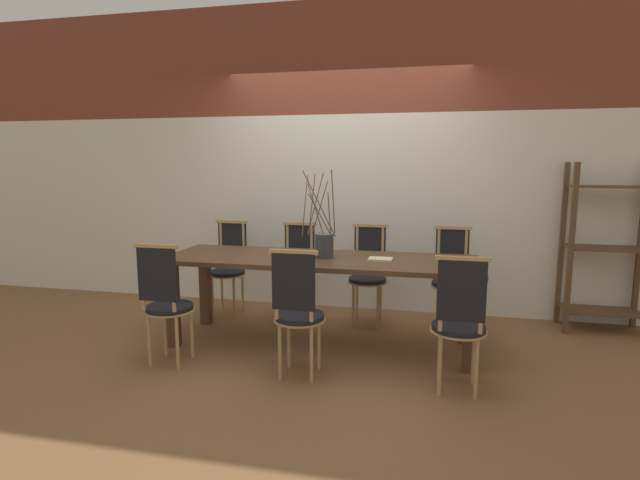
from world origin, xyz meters
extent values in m
plane|color=brown|center=(0.00, 0.00, 0.00)|extent=(16.00, 16.00, 0.00)
cube|color=silver|center=(0.00, 1.20, 1.03)|extent=(12.00, 0.06, 2.06)
cube|color=brown|center=(0.00, 1.20, 2.63)|extent=(12.00, 0.06, 1.14)
cube|color=#4C3321|center=(0.00, 0.00, 0.75)|extent=(2.64, 0.83, 0.04)
cube|color=#4C3321|center=(-1.21, -0.31, 0.36)|extent=(0.09, 0.09, 0.73)
cube|color=#4C3321|center=(1.21, -0.31, 0.36)|extent=(0.09, 0.09, 0.73)
cube|color=#4C3321|center=(-1.21, 0.31, 0.36)|extent=(0.09, 0.09, 0.73)
cube|color=#4C3321|center=(1.21, 0.31, 0.36)|extent=(0.09, 0.09, 0.73)
cylinder|color=black|center=(-1.06, -0.64, 0.45)|extent=(0.36, 0.36, 0.04)
cylinder|color=tan|center=(-1.06, -0.64, 0.42)|extent=(0.39, 0.39, 0.01)
cylinder|color=tan|center=(-1.17, -0.52, 0.22)|extent=(0.03, 0.03, 0.43)
cylinder|color=tan|center=(-0.94, -0.52, 0.22)|extent=(0.03, 0.03, 0.43)
cylinder|color=tan|center=(-1.17, -0.76, 0.22)|extent=(0.03, 0.03, 0.43)
cylinder|color=tan|center=(-0.94, -0.76, 0.22)|extent=(0.03, 0.03, 0.43)
cylinder|color=tan|center=(-1.18, -0.79, 0.72)|extent=(0.03, 0.03, 0.50)
cylinder|color=tan|center=(-0.93, -0.79, 0.72)|extent=(0.03, 0.03, 0.50)
cube|color=black|center=(-1.06, -0.80, 0.74)|extent=(0.31, 0.02, 0.40)
cube|color=tan|center=(-1.06, -0.79, 0.95)|extent=(0.35, 0.03, 0.03)
cylinder|color=black|center=(-0.01, -0.64, 0.45)|extent=(0.36, 0.36, 0.04)
cylinder|color=tan|center=(-0.01, -0.64, 0.42)|extent=(0.39, 0.39, 0.01)
cylinder|color=tan|center=(-0.13, -0.52, 0.22)|extent=(0.03, 0.03, 0.43)
cylinder|color=tan|center=(0.11, -0.52, 0.22)|extent=(0.03, 0.03, 0.43)
cylinder|color=tan|center=(-0.13, -0.76, 0.22)|extent=(0.03, 0.03, 0.43)
cylinder|color=tan|center=(0.11, -0.76, 0.22)|extent=(0.03, 0.03, 0.43)
cylinder|color=tan|center=(-0.13, -0.79, 0.72)|extent=(0.03, 0.03, 0.50)
cylinder|color=tan|center=(0.12, -0.79, 0.72)|extent=(0.03, 0.03, 0.50)
cube|color=black|center=(-0.01, -0.80, 0.74)|extent=(0.31, 0.02, 0.40)
cube|color=tan|center=(-0.01, -0.79, 0.95)|extent=(0.35, 0.03, 0.03)
cylinder|color=black|center=(1.12, -0.64, 0.45)|extent=(0.36, 0.36, 0.04)
cylinder|color=tan|center=(1.12, -0.64, 0.42)|extent=(0.39, 0.39, 0.01)
cylinder|color=tan|center=(1.00, -0.52, 0.22)|extent=(0.03, 0.03, 0.43)
cylinder|color=tan|center=(1.23, -0.52, 0.22)|extent=(0.03, 0.03, 0.43)
cylinder|color=tan|center=(1.00, -0.76, 0.22)|extent=(0.03, 0.03, 0.43)
cylinder|color=tan|center=(1.23, -0.76, 0.22)|extent=(0.03, 0.03, 0.43)
cylinder|color=tan|center=(0.99, -0.79, 0.72)|extent=(0.03, 0.03, 0.50)
cylinder|color=tan|center=(1.24, -0.79, 0.72)|extent=(0.03, 0.03, 0.50)
cube|color=black|center=(1.12, -0.80, 0.74)|extent=(0.31, 0.02, 0.40)
cube|color=tan|center=(1.12, -0.79, 0.95)|extent=(0.35, 0.03, 0.03)
cylinder|color=black|center=(-1.12, 0.64, 0.45)|extent=(0.36, 0.36, 0.04)
cylinder|color=tan|center=(-1.12, 0.64, 0.42)|extent=(0.39, 0.39, 0.01)
cylinder|color=tan|center=(-1.01, 0.52, 0.22)|extent=(0.03, 0.03, 0.43)
cylinder|color=tan|center=(-1.24, 0.52, 0.22)|extent=(0.03, 0.03, 0.43)
cylinder|color=tan|center=(-1.01, 0.76, 0.22)|extent=(0.03, 0.03, 0.43)
cylinder|color=tan|center=(-1.24, 0.76, 0.22)|extent=(0.03, 0.03, 0.43)
cylinder|color=tan|center=(-1.00, 0.79, 0.72)|extent=(0.03, 0.03, 0.50)
cylinder|color=tan|center=(-1.25, 0.79, 0.72)|extent=(0.03, 0.03, 0.50)
cube|color=black|center=(-1.12, 0.80, 0.74)|extent=(0.31, 0.02, 0.40)
cube|color=tan|center=(-1.12, 0.79, 0.95)|extent=(0.35, 0.03, 0.03)
cylinder|color=black|center=(-0.39, 0.64, 0.45)|extent=(0.36, 0.36, 0.04)
cylinder|color=tan|center=(-0.39, 0.64, 0.42)|extent=(0.39, 0.39, 0.01)
cylinder|color=tan|center=(-0.28, 0.52, 0.22)|extent=(0.03, 0.03, 0.43)
cylinder|color=tan|center=(-0.51, 0.52, 0.22)|extent=(0.03, 0.03, 0.43)
cylinder|color=tan|center=(-0.28, 0.76, 0.22)|extent=(0.03, 0.03, 0.43)
cylinder|color=tan|center=(-0.51, 0.76, 0.22)|extent=(0.03, 0.03, 0.43)
cylinder|color=tan|center=(-0.27, 0.79, 0.72)|extent=(0.03, 0.03, 0.50)
cylinder|color=tan|center=(-0.52, 0.79, 0.72)|extent=(0.03, 0.03, 0.50)
cube|color=black|center=(-0.39, 0.80, 0.74)|extent=(0.31, 0.02, 0.40)
cube|color=tan|center=(-0.39, 0.79, 0.95)|extent=(0.35, 0.03, 0.03)
cylinder|color=black|center=(0.32, 0.64, 0.45)|extent=(0.36, 0.36, 0.04)
cylinder|color=tan|center=(0.32, 0.64, 0.42)|extent=(0.39, 0.39, 0.01)
cylinder|color=tan|center=(0.44, 0.52, 0.22)|extent=(0.03, 0.03, 0.43)
cylinder|color=tan|center=(0.21, 0.52, 0.22)|extent=(0.03, 0.03, 0.43)
cylinder|color=tan|center=(0.44, 0.76, 0.22)|extent=(0.03, 0.03, 0.43)
cylinder|color=tan|center=(0.21, 0.76, 0.22)|extent=(0.03, 0.03, 0.43)
cylinder|color=tan|center=(0.45, 0.79, 0.72)|extent=(0.03, 0.03, 0.50)
cylinder|color=tan|center=(0.20, 0.79, 0.72)|extent=(0.03, 0.03, 0.50)
cube|color=black|center=(0.32, 0.80, 0.74)|extent=(0.31, 0.02, 0.40)
cube|color=tan|center=(0.32, 0.79, 0.95)|extent=(0.35, 0.03, 0.03)
cylinder|color=black|center=(1.11, 0.64, 0.45)|extent=(0.36, 0.36, 0.04)
cylinder|color=tan|center=(1.11, 0.64, 0.42)|extent=(0.39, 0.39, 0.01)
cylinder|color=tan|center=(1.23, 0.52, 0.22)|extent=(0.03, 0.03, 0.43)
cylinder|color=tan|center=(0.99, 0.52, 0.22)|extent=(0.03, 0.03, 0.43)
cylinder|color=tan|center=(1.23, 0.76, 0.22)|extent=(0.03, 0.03, 0.43)
cylinder|color=tan|center=(0.99, 0.76, 0.22)|extent=(0.03, 0.03, 0.43)
cylinder|color=tan|center=(1.24, 0.79, 0.72)|extent=(0.03, 0.03, 0.50)
cylinder|color=tan|center=(0.98, 0.79, 0.72)|extent=(0.03, 0.03, 0.50)
cube|color=black|center=(1.11, 0.80, 0.74)|extent=(0.31, 0.02, 0.40)
cube|color=tan|center=(1.11, 0.79, 0.95)|extent=(0.35, 0.03, 0.03)
cylinder|color=#33383D|center=(0.03, 0.02, 0.87)|extent=(0.16, 0.16, 0.20)
cylinder|color=#473828|center=(0.02, -0.12, 1.23)|extent=(0.29, 0.04, 0.53)
cylinder|color=#473828|center=(-0.02, 0.07, 1.19)|extent=(0.12, 0.11, 0.44)
cylinder|color=#473828|center=(-0.02, -0.06, 1.18)|extent=(0.17, 0.12, 0.42)
cylinder|color=#473828|center=(-0.13, 0.00, 1.21)|extent=(0.04, 0.33, 0.49)
cylinder|color=#473828|center=(0.02, -0.08, 1.14)|extent=(0.21, 0.04, 0.34)
cylinder|color=#473828|center=(-0.07, 0.02, 1.22)|extent=(0.01, 0.22, 0.50)
cylinder|color=#473828|center=(0.08, 0.01, 1.15)|extent=(0.02, 0.09, 0.36)
cylinder|color=#473828|center=(0.11, 0.01, 1.24)|extent=(0.01, 0.16, 0.54)
cylinder|color=#473828|center=(-0.05, 0.06, 1.22)|extent=(0.11, 0.18, 0.51)
cube|color=beige|center=(0.51, 0.00, 0.78)|extent=(0.20, 0.15, 0.02)
cube|color=#513823|center=(2.14, 0.77, 0.78)|extent=(0.04, 0.04, 1.57)
cube|color=#513823|center=(2.14, 1.11, 0.78)|extent=(0.04, 0.04, 1.57)
cube|color=#513823|center=(2.82, 1.11, 0.78)|extent=(0.04, 0.04, 1.57)
cube|color=#513823|center=(2.48, 0.94, 0.19)|extent=(0.68, 0.33, 0.02)
cube|color=#513823|center=(2.48, 0.94, 0.78)|extent=(0.68, 0.33, 0.02)
cube|color=#513823|center=(2.48, 0.94, 1.35)|extent=(0.68, 0.33, 0.02)
camera|label=1|loc=(0.92, -4.04, 1.56)|focal=28.00mm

